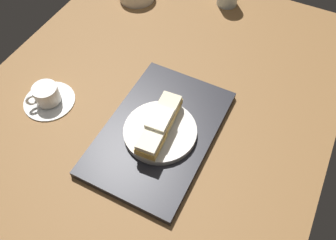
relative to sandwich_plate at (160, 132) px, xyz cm
name	(u,v)px	position (x,y,z in cm)	size (l,w,h in cm)	color
ground_plane	(145,116)	(5.53, 7.78, -4.50)	(140.00, 100.00, 3.00)	brown
serving_tray	(159,132)	(0.89, 0.71, -1.93)	(42.50, 27.69, 2.14)	black
sandwich_plate	(160,132)	(0.00, 0.00, 0.00)	(19.34, 19.34, 1.72)	silver
sandwich_near	(151,143)	(-5.88, -0.54, 3.21)	(8.27, 6.06, 4.70)	#EFE5C1
sandwich_middle	(160,124)	(0.00, 0.00, 3.69)	(8.32, 6.02, 5.66)	#EFE5C1
sandwich_far	(168,108)	(5.88, 0.54, 3.13)	(8.33, 6.01, 4.53)	beige
coffee_cup	(47,96)	(-3.44, 34.62, -0.68)	(14.77, 14.77, 5.89)	white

